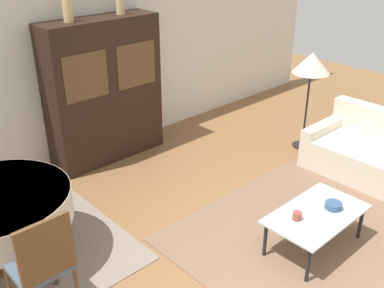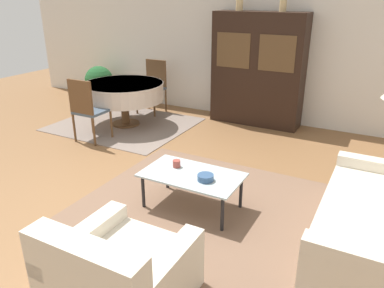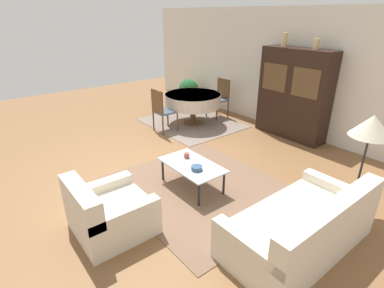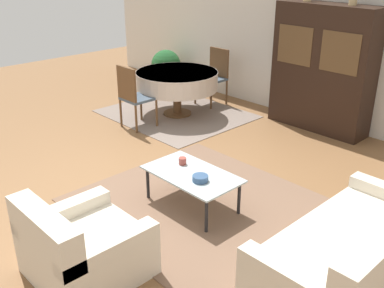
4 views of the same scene
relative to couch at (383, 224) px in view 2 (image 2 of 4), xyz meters
name	(u,v)px [view 2 (image 2 of 4)]	position (x,y,z in m)	size (l,w,h in m)	color
ground_plane	(119,200)	(-2.64, -0.44, -0.28)	(14.00, 14.00, 0.00)	brown
wall_back	(242,43)	(-2.64, 3.19, 1.07)	(10.00, 0.06, 2.70)	silver
area_rug	(206,206)	(-1.71, -0.08, -0.27)	(2.65, 2.32, 0.01)	brown
dining_rug	(125,124)	(-4.22, 1.71, -0.27)	(2.28, 1.94, 0.01)	gray
couch	(383,224)	(0.00, 0.00, 0.00)	(0.95, 1.87, 0.78)	beige
armchair	(118,276)	(-1.66, -1.64, 0.00)	(0.90, 0.90, 0.76)	beige
coffee_table	(192,177)	(-1.84, -0.17, 0.10)	(1.05, 0.61, 0.40)	black
display_cabinet	(258,70)	(-2.22, 2.91, 0.68)	(1.56, 0.47, 1.91)	black
dining_table	(124,92)	(-4.19, 1.71, 0.33)	(1.37, 1.37, 0.74)	brown
dining_chair_near	(87,107)	(-4.19, 0.80, 0.29)	(0.44, 0.44, 0.99)	brown
dining_chair_far	(153,83)	(-4.19, 2.62, 0.29)	(0.44, 0.44, 0.99)	brown
cup	(177,164)	(-2.07, -0.10, 0.17)	(0.09, 0.09, 0.08)	#9E4238
bowl	(206,178)	(-1.65, -0.23, 0.16)	(0.17, 0.17, 0.06)	#33517A
vase_tall	(240,2)	(-2.61, 2.92, 1.77)	(0.12, 0.12, 0.28)	tan
vase_short	(283,5)	(-1.87, 2.92, 1.73)	(0.11, 0.11, 0.20)	tan
potted_plant	(99,82)	(-5.59, 2.66, 0.16)	(0.59, 0.59, 0.77)	#93664C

